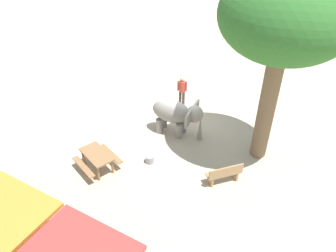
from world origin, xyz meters
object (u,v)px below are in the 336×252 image
object	(u,v)px
person_handler	(182,89)
feed_bucket	(150,159)
picnic_table_near	(97,157)
wooden_bench	(224,174)
market_stall_orange	(7,250)
shade_tree_main	(285,19)
elephant	(176,114)

from	to	relation	value
person_handler	feed_bucket	bearing A→B (deg)	-4.54
picnic_table_near	wooden_bench	bearing A→B (deg)	41.22
feed_bucket	wooden_bench	bearing A→B (deg)	-172.65
person_handler	picnic_table_near	size ratio (longest dim) A/B	0.84
person_handler	picnic_table_near	world-z (taller)	person_handler
market_stall_orange	shade_tree_main	bearing A→B (deg)	-117.35
person_handler	shade_tree_main	world-z (taller)	shade_tree_main
elephant	shade_tree_main	size ratio (longest dim) A/B	0.33
feed_bucket	person_handler	bearing A→B (deg)	-78.48
elephant	market_stall_orange	bearing A→B (deg)	-101.29
person_handler	feed_bucket	distance (m)	4.91
person_handler	wooden_bench	distance (m)	5.98
elephant	wooden_bench	xyz separation A→B (m)	(-3.14, 1.96, -0.62)
wooden_bench	picnic_table_near	world-z (taller)	wooden_bench
elephant	feed_bucket	world-z (taller)	elephant
wooden_bench	shade_tree_main	bearing A→B (deg)	27.48
wooden_bench	market_stall_orange	size ratio (longest dim) A/B	0.52
market_stall_orange	feed_bucket	world-z (taller)	market_stall_orange
picnic_table_near	market_stall_orange	distance (m)	4.83
person_handler	market_stall_orange	bearing A→B (deg)	-15.26
picnic_table_near	person_handler	bearing A→B (deg)	104.70
market_stall_orange	elephant	bearing A→B (deg)	-95.38
elephant	feed_bucket	bearing A→B (deg)	-95.42
market_stall_orange	picnic_table_near	bearing A→B (deg)	-80.20
person_handler	feed_bucket	xyz separation A→B (m)	(-0.97, 4.75, -0.79)
wooden_bench	picnic_table_near	distance (m)	5.07
picnic_table_near	feed_bucket	xyz separation A→B (m)	(-1.63, -1.36, -0.43)
picnic_table_near	market_stall_orange	size ratio (longest dim) A/B	0.77
person_handler	shade_tree_main	bearing A→B (deg)	51.34
elephant	picnic_table_near	world-z (taller)	elephant
wooden_bench	feed_bucket	bearing A→B (deg)	140.00
picnic_table_near	feed_bucket	distance (m)	2.16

